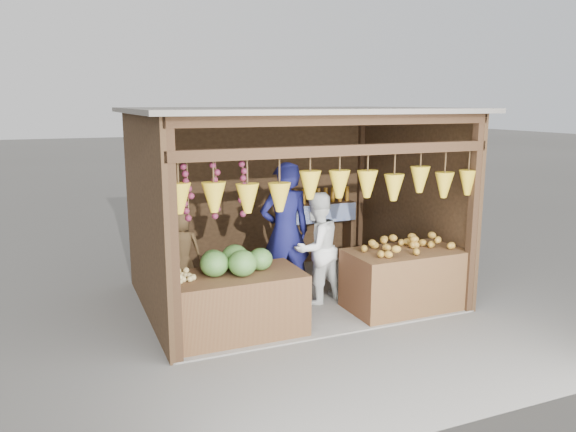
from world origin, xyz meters
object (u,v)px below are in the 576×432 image
object	(u,v)px
counter_left	(238,304)
woman_standing	(316,248)
counter_right	(406,279)
man_standing	(285,232)
vendor_seated	(181,249)

from	to	relation	value
counter_left	woman_standing	distance (m)	1.54
counter_right	man_standing	xyz separation A→B (m)	(-1.36, 0.93, 0.57)
woman_standing	man_standing	bearing A→B (deg)	-53.63
counter_right	counter_left	bearing A→B (deg)	178.96
man_standing	vendor_seated	distance (m)	1.42
woman_standing	vendor_seated	distance (m)	1.82
counter_left	man_standing	xyz separation A→B (m)	(0.98, 0.89, 0.60)
woman_standing	vendor_seated	bearing A→B (deg)	-35.16
counter_left	man_standing	distance (m)	1.45
vendor_seated	woman_standing	bearing A→B (deg)	178.64
man_standing	woman_standing	size ratio (longest dim) A/B	1.26
man_standing	woman_standing	distance (m)	0.48
counter_left	counter_right	world-z (taller)	counter_right
counter_right	vendor_seated	world-z (taller)	vendor_seated
counter_left	counter_right	size ratio (longest dim) A/B	0.97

